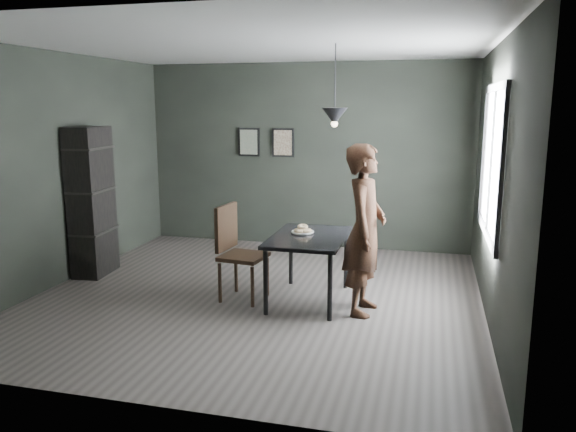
% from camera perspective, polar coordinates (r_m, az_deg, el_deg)
% --- Properties ---
extents(ground, '(5.00, 5.00, 0.00)m').
position_cam_1_polar(ground, '(6.56, -3.10, -8.10)').
color(ground, '#322E2B').
rests_on(ground, ground).
extents(back_wall, '(5.00, 0.10, 2.80)m').
position_cam_1_polar(back_wall, '(8.64, 1.81, 6.11)').
color(back_wall, black).
rests_on(back_wall, ground).
extents(ceiling, '(5.00, 5.00, 0.02)m').
position_cam_1_polar(ceiling, '(6.22, -3.39, 17.02)').
color(ceiling, silver).
rests_on(ceiling, ground).
extents(window_assembly, '(0.04, 1.96, 1.56)m').
position_cam_1_polar(window_assembly, '(6.15, 19.97, 5.25)').
color(window_assembly, white).
rests_on(window_assembly, ground).
extents(cafe_table, '(0.80, 1.20, 0.75)m').
position_cam_1_polar(cafe_table, '(6.22, 2.12, -2.72)').
color(cafe_table, black).
rests_on(cafe_table, ground).
extents(white_plate, '(0.23, 0.23, 0.01)m').
position_cam_1_polar(white_plate, '(6.32, 1.49, -1.70)').
color(white_plate, white).
rests_on(white_plate, cafe_table).
extents(donut_pile, '(0.20, 0.21, 0.09)m').
position_cam_1_polar(donut_pile, '(6.31, 1.49, -1.36)').
color(donut_pile, beige).
rests_on(donut_pile, white_plate).
extents(woman, '(0.47, 0.68, 1.79)m').
position_cam_1_polar(woman, '(5.88, 7.82, -1.42)').
color(woman, black).
rests_on(woman, ground).
extents(wood_chair, '(0.52, 0.52, 1.07)m').
position_cam_1_polar(wood_chair, '(6.34, -5.34, -3.05)').
color(wood_chair, black).
rests_on(wood_chair, ground).
extents(shelf_unit, '(0.42, 0.67, 1.90)m').
position_cam_1_polar(shelf_unit, '(7.61, -19.33, 1.38)').
color(shelf_unit, black).
rests_on(shelf_unit, ground).
extents(pendant_lamp, '(0.28, 0.28, 0.86)m').
position_cam_1_polar(pendant_lamp, '(6.09, 4.75, 10.07)').
color(pendant_lamp, black).
rests_on(pendant_lamp, ground).
extents(framed_print_left, '(0.34, 0.04, 0.44)m').
position_cam_1_polar(framed_print_left, '(8.84, -3.98, 7.50)').
color(framed_print_left, black).
rests_on(framed_print_left, ground).
extents(framed_print_right, '(0.34, 0.04, 0.44)m').
position_cam_1_polar(framed_print_right, '(8.68, -0.51, 7.46)').
color(framed_print_right, black).
rests_on(framed_print_right, ground).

